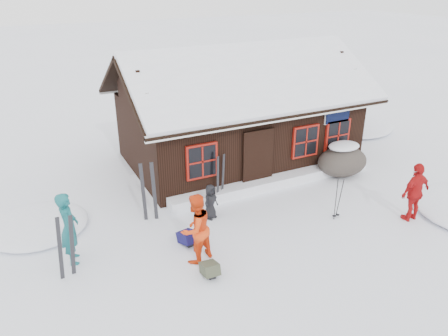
{
  "coord_description": "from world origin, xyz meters",
  "views": [
    {
      "loc": [
        -5.99,
        -8.94,
        6.67
      ],
      "look_at": [
        -0.67,
        1.77,
        1.3
      ],
      "focal_mm": 35.0,
      "sensor_mm": 36.0,
      "label": 1
    }
  ],
  "objects_px": {
    "boulder": "(342,160)",
    "skier_orange_left": "(196,229)",
    "skier_teal": "(69,228)",
    "ski_poles": "(338,199)",
    "backpack_blue": "(188,239)",
    "skier_crouched": "(210,202)",
    "ski_pair_left": "(66,248)",
    "backpack_olive": "(210,271)",
    "skier_orange_right": "(415,192)"
  },
  "relations": [
    {
      "from": "ski_poles",
      "to": "backpack_blue",
      "type": "bearing_deg",
      "value": 171.32
    },
    {
      "from": "skier_teal",
      "to": "skier_orange_left",
      "type": "relative_size",
      "value": 1.04
    },
    {
      "from": "skier_crouched",
      "to": "ski_poles",
      "type": "xyz_separation_m",
      "value": [
        3.34,
        -1.65,
        0.07
      ]
    },
    {
      "from": "ski_pair_left",
      "to": "skier_crouched",
      "type": "bearing_deg",
      "value": 10.67
    },
    {
      "from": "boulder",
      "to": "ski_pair_left",
      "type": "xyz_separation_m",
      "value": [
        -9.63,
        -1.61,
        0.23
      ]
    },
    {
      "from": "skier_teal",
      "to": "skier_crouched",
      "type": "bearing_deg",
      "value": -78.84
    },
    {
      "from": "boulder",
      "to": "ski_poles",
      "type": "height_order",
      "value": "ski_poles"
    },
    {
      "from": "skier_orange_right",
      "to": "ski_pair_left",
      "type": "distance_m",
      "value": 9.57
    },
    {
      "from": "skier_orange_left",
      "to": "skier_crouched",
      "type": "distance_m",
      "value": 2.13
    },
    {
      "from": "skier_orange_left",
      "to": "ski_poles",
      "type": "relative_size",
      "value": 1.41
    },
    {
      "from": "boulder",
      "to": "backpack_blue",
      "type": "relative_size",
      "value": 3.48
    },
    {
      "from": "skier_teal",
      "to": "skier_crouched",
      "type": "xyz_separation_m",
      "value": [
        3.98,
        0.37,
        -0.42
      ]
    },
    {
      "from": "backpack_blue",
      "to": "backpack_olive",
      "type": "distance_m",
      "value": 1.49
    },
    {
      "from": "ski_poles",
      "to": "backpack_olive",
      "type": "bearing_deg",
      "value": -169.83
    },
    {
      "from": "skier_orange_right",
      "to": "backpack_blue",
      "type": "xyz_separation_m",
      "value": [
        -6.37,
        1.72,
        -0.75
      ]
    },
    {
      "from": "skier_orange_left",
      "to": "skier_teal",
      "type": "bearing_deg",
      "value": -46.74
    },
    {
      "from": "skier_orange_left",
      "to": "backpack_blue",
      "type": "bearing_deg",
      "value": -116.51
    },
    {
      "from": "boulder",
      "to": "skier_crouched",
      "type": "bearing_deg",
      "value": -173.14
    },
    {
      "from": "boulder",
      "to": "backpack_olive",
      "type": "distance_m",
      "value": 7.34
    },
    {
      "from": "skier_teal",
      "to": "skier_orange_right",
      "type": "relative_size",
      "value": 1.07
    },
    {
      "from": "skier_crouched",
      "to": "ski_poles",
      "type": "relative_size",
      "value": 0.83
    },
    {
      "from": "boulder",
      "to": "ski_pair_left",
      "type": "height_order",
      "value": "ski_pair_left"
    },
    {
      "from": "skier_teal",
      "to": "ski_poles",
      "type": "height_order",
      "value": "skier_teal"
    },
    {
      "from": "skier_crouched",
      "to": "ski_poles",
      "type": "height_order",
      "value": "ski_poles"
    },
    {
      "from": "boulder",
      "to": "skier_orange_left",
      "type": "bearing_deg",
      "value": -160.32
    },
    {
      "from": "ski_poles",
      "to": "skier_teal",
      "type": "bearing_deg",
      "value": 170.06
    },
    {
      "from": "boulder",
      "to": "backpack_olive",
      "type": "height_order",
      "value": "boulder"
    },
    {
      "from": "skier_orange_left",
      "to": "ski_pair_left",
      "type": "relative_size",
      "value": 1.1
    },
    {
      "from": "skier_crouched",
      "to": "ski_poles",
      "type": "bearing_deg",
      "value": -52.62
    },
    {
      "from": "backpack_blue",
      "to": "backpack_olive",
      "type": "relative_size",
      "value": 1.07
    },
    {
      "from": "skier_orange_left",
      "to": "backpack_blue",
      "type": "height_order",
      "value": "skier_orange_left"
    },
    {
      "from": "skier_teal",
      "to": "ski_pair_left",
      "type": "distance_m",
      "value": 0.63
    },
    {
      "from": "skier_crouched",
      "to": "backpack_olive",
      "type": "relative_size",
      "value": 2.14
    },
    {
      "from": "skier_orange_left",
      "to": "boulder",
      "type": "height_order",
      "value": "skier_orange_left"
    },
    {
      "from": "skier_orange_left",
      "to": "backpack_blue",
      "type": "relative_size",
      "value": 3.39
    },
    {
      "from": "boulder",
      "to": "backpack_blue",
      "type": "height_order",
      "value": "boulder"
    },
    {
      "from": "boulder",
      "to": "ski_poles",
      "type": "relative_size",
      "value": 1.45
    },
    {
      "from": "skier_crouched",
      "to": "skier_teal",
      "type": "bearing_deg",
      "value": 159.12
    },
    {
      "from": "boulder",
      "to": "ski_poles",
      "type": "distance_m",
      "value": 3.15
    },
    {
      "from": "skier_orange_right",
      "to": "skier_crouched",
      "type": "bearing_deg",
      "value": -29.63
    },
    {
      "from": "skier_teal",
      "to": "backpack_olive",
      "type": "relative_size",
      "value": 3.8
    },
    {
      "from": "skier_teal",
      "to": "skier_orange_left",
      "type": "height_order",
      "value": "skier_teal"
    },
    {
      "from": "skier_crouched",
      "to": "backpack_olive",
      "type": "height_order",
      "value": "skier_crouched"
    },
    {
      "from": "boulder",
      "to": "ski_pair_left",
      "type": "relative_size",
      "value": 1.12
    },
    {
      "from": "skier_teal",
      "to": "ski_pair_left",
      "type": "height_order",
      "value": "skier_teal"
    },
    {
      "from": "skier_orange_left",
      "to": "ski_pair_left",
      "type": "bearing_deg",
      "value": -35.46
    },
    {
      "from": "ski_pair_left",
      "to": "backpack_blue",
      "type": "height_order",
      "value": "ski_pair_left"
    },
    {
      "from": "ski_poles",
      "to": "backpack_blue",
      "type": "height_order",
      "value": "ski_poles"
    },
    {
      "from": "ski_pair_left",
      "to": "backpack_olive",
      "type": "relative_size",
      "value": 3.33
    },
    {
      "from": "ski_poles",
      "to": "skier_orange_right",
      "type": "bearing_deg",
      "value": -28.58
    }
  ]
}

